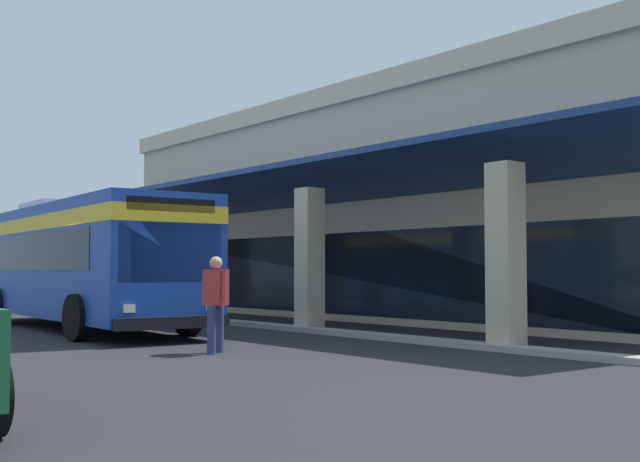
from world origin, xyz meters
name	(u,v)px	position (x,y,z in m)	size (l,w,h in m)	color
ground	(407,324)	(0.00, 8.00, 0.00)	(120.00, 120.00, 0.00)	#262628
curb_strip	(233,322)	(-2.92, 4.17, 0.06)	(29.31, 0.50, 0.12)	#9E998E
plaza_building	(465,213)	(-2.92, 13.79, 3.53)	(24.72, 16.26, 7.06)	#C6B793
transit_bus	(81,257)	(-4.08, 0.27, 1.85)	(11.34, 3.24, 3.34)	#193D9E
pedestrian	(216,298)	(3.44, -0.21, 0.99)	(0.70, 0.46, 1.75)	navy
potted_palm	(146,290)	(-11.15, 5.60, 0.76)	(1.78, 1.84, 3.20)	#4C4742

